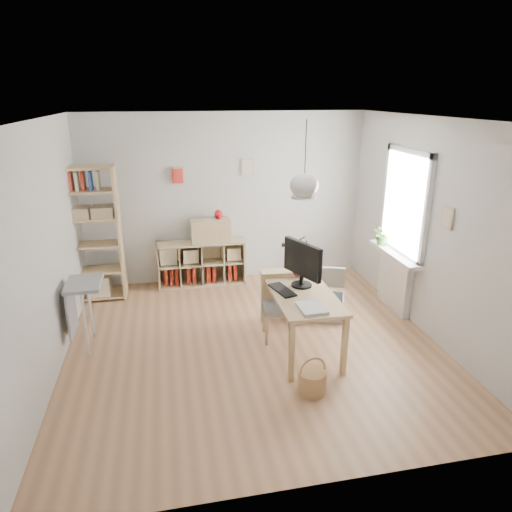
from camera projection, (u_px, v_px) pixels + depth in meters
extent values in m
plane|color=#A87954|center=(253.00, 343.00, 5.71)|extent=(4.50, 4.50, 0.00)
plane|color=silver|center=(226.00, 199.00, 7.33)|extent=(4.50, 0.00, 4.50)
plane|color=silver|center=(314.00, 337.00, 3.17)|extent=(4.50, 0.00, 4.50)
plane|color=silver|center=(45.00, 253.00, 4.83)|extent=(0.00, 4.50, 4.50)
plane|color=silver|center=(430.00, 230.00, 5.67)|extent=(0.00, 4.50, 4.50)
plane|color=white|center=(252.00, 119.00, 4.80)|extent=(4.50, 4.50, 0.00)
cylinder|color=black|center=(305.00, 152.00, 4.88)|extent=(0.01, 0.01, 0.68)
ellipsoid|color=white|center=(304.00, 185.00, 5.00)|extent=(0.32, 0.32, 0.27)
cube|color=white|center=(406.00, 203.00, 6.15)|extent=(0.03, 1.00, 1.30)
cube|color=white|center=(426.00, 213.00, 5.65)|extent=(0.06, 0.08, 1.46)
cube|color=white|center=(386.00, 195.00, 6.65)|extent=(0.06, 0.08, 1.46)
cube|color=white|center=(410.00, 151.00, 5.92)|extent=(0.06, 1.16, 0.08)
cube|color=white|center=(399.00, 252.00, 6.38)|extent=(0.06, 1.16, 0.08)
cube|color=white|center=(395.00, 282.00, 6.53)|extent=(0.10, 0.80, 0.80)
cube|color=white|center=(394.00, 254.00, 6.38)|extent=(0.22, 1.20, 0.06)
cube|color=#E3C482|center=(300.00, 291.00, 5.42)|extent=(0.70, 1.50, 0.04)
cube|color=#E3C482|center=(291.00, 352.00, 4.85)|extent=(0.06, 0.06, 0.71)
cube|color=#E3C482|center=(263.00, 298.00, 6.14)|extent=(0.06, 0.06, 0.71)
cube|color=#E3C482|center=(344.00, 346.00, 4.96)|extent=(0.06, 0.06, 0.71)
cube|color=#E3C482|center=(306.00, 294.00, 6.25)|extent=(0.06, 0.06, 0.71)
cube|color=tan|center=(202.00, 283.00, 7.50)|extent=(1.40, 0.38, 0.03)
cube|color=tan|center=(201.00, 243.00, 7.27)|extent=(1.40, 0.38, 0.03)
cube|color=tan|center=(158.00, 266.00, 7.26)|extent=(0.03, 0.38, 0.72)
cube|color=tan|center=(243.00, 260.00, 7.51)|extent=(0.03, 0.38, 0.72)
cube|color=tan|center=(201.00, 259.00, 7.55)|extent=(1.40, 0.02, 0.72)
cube|color=maroon|center=(166.00, 275.00, 7.35)|extent=(0.06, 0.26, 0.30)
cube|color=maroon|center=(172.00, 274.00, 7.37)|extent=(0.05, 0.26, 0.30)
cube|color=maroon|center=(177.00, 274.00, 7.38)|extent=(0.05, 0.26, 0.30)
cube|color=maroon|center=(188.00, 273.00, 7.42)|extent=(0.05, 0.26, 0.30)
cube|color=maroon|center=(194.00, 273.00, 7.43)|extent=(0.05, 0.26, 0.30)
cube|color=maroon|center=(208.00, 272.00, 7.48)|extent=(0.06, 0.26, 0.30)
cube|color=maroon|center=(213.00, 271.00, 7.49)|extent=(0.06, 0.26, 0.30)
cube|color=maroon|center=(229.00, 270.00, 7.54)|extent=(0.06, 0.26, 0.30)
cube|color=maroon|center=(234.00, 270.00, 7.56)|extent=(0.05, 0.26, 0.30)
cube|color=#E3C482|center=(65.00, 237.00, 6.58)|extent=(0.04, 0.38, 2.00)
cube|color=#E3C482|center=(120.00, 234.00, 6.72)|extent=(0.04, 0.38, 2.00)
cube|color=#E3C482|center=(100.00, 294.00, 6.97)|extent=(0.76, 0.38, 0.03)
cube|color=#E3C482|center=(97.00, 270.00, 6.84)|extent=(0.76, 0.38, 0.03)
cube|color=#E3C482|center=(94.00, 245.00, 6.70)|extent=(0.76, 0.38, 0.03)
cube|color=#E3C482|center=(91.00, 218.00, 6.57)|extent=(0.76, 0.38, 0.03)
cube|color=#E3C482|center=(87.00, 191.00, 6.43)|extent=(0.76, 0.38, 0.03)
cube|color=#E3C482|center=(84.00, 168.00, 6.32)|extent=(0.76, 0.38, 0.03)
cube|color=#2A4B9C|center=(65.00, 182.00, 6.33)|extent=(0.04, 0.18, 0.26)
cube|color=maroon|center=(71.00, 181.00, 6.35)|extent=(0.04, 0.18, 0.26)
cube|color=beige|center=(77.00, 181.00, 6.36)|extent=(0.04, 0.18, 0.26)
cube|color=maroon|center=(83.00, 181.00, 6.38)|extent=(0.04, 0.18, 0.26)
cube|color=#2A4B9C|center=(90.00, 181.00, 6.40)|extent=(0.04, 0.18, 0.26)
cube|color=beige|center=(98.00, 180.00, 6.41)|extent=(0.04, 0.18, 0.26)
cube|color=gray|center=(84.00, 284.00, 5.38)|extent=(0.40, 0.55, 0.04)
cylinder|color=white|center=(85.00, 324.00, 5.32)|extent=(0.03, 0.03, 0.82)
cylinder|color=white|center=(90.00, 308.00, 5.73)|extent=(0.03, 0.03, 0.82)
cube|color=gray|center=(71.00, 310.00, 5.46)|extent=(0.02, 0.50, 0.62)
cube|color=gray|center=(279.00, 307.00, 5.71)|extent=(0.44, 0.44, 0.06)
cube|color=#E3C482|center=(267.00, 330.00, 5.61)|extent=(0.04, 0.04, 0.40)
cube|color=#E3C482|center=(264.00, 318.00, 5.93)|extent=(0.04, 0.04, 0.40)
cube|color=#E3C482|center=(294.00, 329.00, 5.64)|extent=(0.04, 0.04, 0.40)
cube|color=#E3C482|center=(290.00, 317.00, 5.96)|extent=(0.04, 0.04, 0.40)
cube|color=#E3C482|center=(277.00, 286.00, 5.81)|extent=(0.40, 0.08, 0.36)
cylinder|color=#A37D49|center=(312.00, 382.00, 4.74)|extent=(0.29, 0.29, 0.24)
torus|color=#A37D49|center=(313.00, 370.00, 4.70)|extent=(0.30, 0.07, 0.30)
cube|color=beige|center=(321.00, 315.00, 6.41)|extent=(0.71, 0.61, 0.02)
cube|color=beige|center=(301.00, 304.00, 6.41)|extent=(0.17, 0.39, 0.31)
cube|color=beige|center=(343.00, 307.00, 6.31)|extent=(0.17, 0.39, 0.31)
cube|color=beige|center=(321.00, 312.00, 6.18)|extent=(0.56, 0.24, 0.31)
cube|color=beige|center=(323.00, 300.00, 6.54)|extent=(0.56, 0.24, 0.31)
cube|color=beige|center=(324.00, 277.00, 6.61)|extent=(0.63, 0.41, 0.38)
sphere|color=gold|center=(311.00, 302.00, 6.30)|extent=(0.13, 0.13, 0.13)
sphere|color=#1855AC|center=(330.00, 300.00, 6.37)|extent=(0.13, 0.13, 0.13)
sphere|color=#BD4D17|center=(321.00, 302.00, 6.32)|extent=(0.13, 0.13, 0.13)
sphere|color=#388E33|center=(334.00, 305.00, 6.23)|extent=(0.13, 0.13, 0.13)
cylinder|color=black|center=(302.00, 285.00, 5.52)|extent=(0.25, 0.25, 0.02)
cylinder|color=black|center=(302.00, 280.00, 5.50)|extent=(0.06, 0.06, 0.11)
cube|color=black|center=(302.00, 259.00, 5.41)|extent=(0.30, 0.60, 0.41)
cube|color=black|center=(282.00, 290.00, 5.38)|extent=(0.27, 0.46, 0.02)
cylinder|color=black|center=(305.00, 267.00, 6.08)|extent=(0.05, 0.05, 0.04)
cylinder|color=black|center=(306.00, 254.00, 6.02)|extent=(0.01, 0.01, 0.37)
cone|color=black|center=(285.00, 246.00, 5.83)|extent=(0.09, 0.06, 0.09)
sphere|color=#4C0A13|center=(299.00, 270.00, 5.78)|extent=(0.17, 0.17, 0.17)
cube|color=white|center=(312.00, 308.00, 4.92)|extent=(0.28, 0.35, 0.03)
cube|color=tan|center=(211.00, 231.00, 7.23)|extent=(0.63, 0.30, 0.35)
ellipsoid|color=#9A0C12|center=(218.00, 215.00, 7.17)|extent=(0.13, 0.13, 0.16)
imported|color=#356124|center=(383.00, 234.00, 6.63)|extent=(0.35, 0.32, 0.32)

